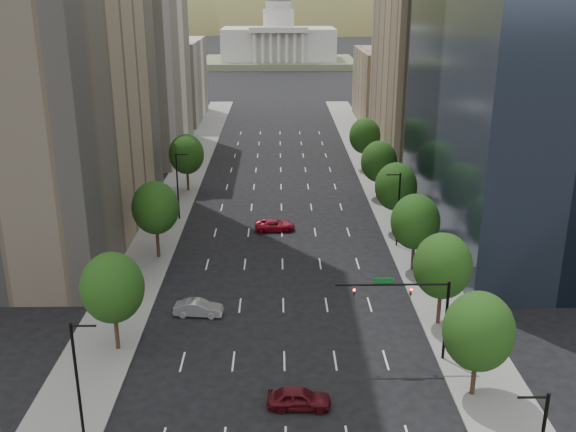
{
  "coord_description": "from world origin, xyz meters",
  "views": [
    {
      "loc": [
        -0.42,
        -16.67,
        28.75
      ],
      "look_at": [
        0.51,
        43.15,
        8.0
      ],
      "focal_mm": 40.83,
      "sensor_mm": 36.0,
      "label": 1
    }
  ],
  "objects_px": {
    "traffic_signal": "(417,303)",
    "car_red_far": "(275,225)",
    "car_maroon": "(299,398)",
    "car_silver": "(199,308)",
    "capitol": "(279,43)"
  },
  "relations": [
    {
      "from": "car_maroon",
      "to": "car_silver",
      "type": "distance_m",
      "value": 16.91
    },
    {
      "from": "capitol",
      "to": "car_silver",
      "type": "distance_m",
      "value": 211.95
    },
    {
      "from": "traffic_signal",
      "to": "car_maroon",
      "type": "bearing_deg",
      "value": -146.38
    },
    {
      "from": "traffic_signal",
      "to": "car_red_far",
      "type": "relative_size",
      "value": 1.81
    },
    {
      "from": "capitol",
      "to": "car_red_far",
      "type": "relative_size",
      "value": 11.92
    },
    {
      "from": "car_maroon",
      "to": "car_silver",
      "type": "xyz_separation_m",
      "value": [
        -8.89,
        14.39,
        -0.04
      ]
    },
    {
      "from": "capitol",
      "to": "car_red_far",
      "type": "bearing_deg",
      "value": -90.27
    },
    {
      "from": "traffic_signal",
      "to": "capitol",
      "type": "distance_m",
      "value": 219.99
    },
    {
      "from": "traffic_signal",
      "to": "capitol",
      "type": "bearing_deg",
      "value": 92.74
    },
    {
      "from": "car_maroon",
      "to": "car_red_far",
      "type": "distance_m",
      "value": 37.09
    },
    {
      "from": "traffic_signal",
      "to": "car_red_far",
      "type": "height_order",
      "value": "traffic_signal"
    },
    {
      "from": "car_silver",
      "to": "traffic_signal",
      "type": "bearing_deg",
      "value": -108.82
    },
    {
      "from": "traffic_signal",
      "to": "car_red_far",
      "type": "bearing_deg",
      "value": 110.4
    },
    {
      "from": "traffic_signal",
      "to": "capitol",
      "type": "relative_size",
      "value": 0.15
    },
    {
      "from": "traffic_signal",
      "to": "car_silver",
      "type": "relative_size",
      "value": 2.02
    }
  ]
}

